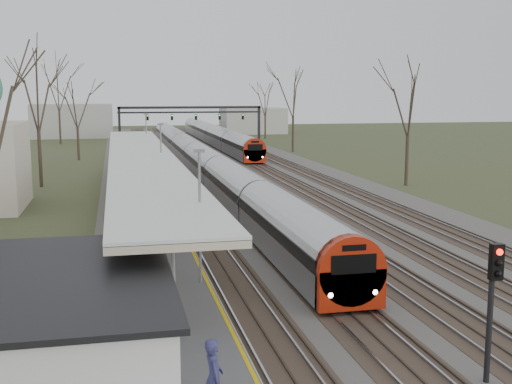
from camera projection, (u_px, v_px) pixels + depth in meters
track_bed at (226, 172)px, 65.55m from camera, size 24.00×160.00×0.22m
platform at (140, 198)px, 46.61m from camera, size 3.50×69.00×1.00m
canopy at (141, 157)px, 41.73m from camera, size 4.10×50.00×3.11m
station_building at (53, 337)px, 17.25m from camera, size 6.00×9.00×3.20m
signal_gantry at (191, 114)px, 93.74m from camera, size 21.00×0.59×6.08m
tree_west_far at (37, 93)px, 53.90m from camera, size 5.50×5.50×11.33m
tree_east_far at (409, 102)px, 54.80m from camera, size 5.00×5.00×10.30m
train_near at (197, 157)px, 66.28m from camera, size 2.62×90.21×3.05m
train_far at (214, 135)px, 100.09m from camera, size 2.62×60.21×3.05m
passenger at (214, 377)px, 14.14m from camera, size 0.43×0.65×1.79m
signal_post at (493, 292)px, 17.47m from camera, size 0.35×0.45×4.10m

